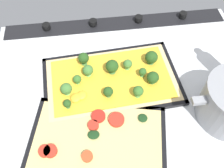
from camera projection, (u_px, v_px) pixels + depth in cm
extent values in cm
cube|color=silver|center=(129.00, 93.00, 75.62)|extent=(82.89, 65.47, 3.00)
cube|color=black|center=(116.00, 23.00, 90.67)|extent=(79.57, 7.00, 0.80)
cylinder|color=black|center=(183.00, 15.00, 91.37)|extent=(2.80, 2.80, 1.80)
cylinder|color=black|center=(139.00, 19.00, 90.20)|extent=(2.80, 2.80, 1.80)
cylinder|color=black|center=(93.00, 22.00, 89.02)|extent=(2.80, 2.80, 1.80)
cylinder|color=black|center=(46.00, 26.00, 87.84)|extent=(2.80, 2.80, 1.80)
cube|color=black|center=(111.00, 81.00, 75.89)|extent=(42.06, 27.10, 0.50)
cube|color=black|center=(105.00, 53.00, 82.12)|extent=(40.54, 3.83, 1.30)
cube|color=black|center=(119.00, 114.00, 69.00)|extent=(40.54, 3.83, 1.30)
cube|color=black|center=(173.00, 71.00, 77.68)|extent=(2.79, 24.54, 1.30)
cube|color=black|center=(46.00, 91.00, 73.44)|extent=(2.79, 24.54, 1.30)
cube|color=#D3B77F|center=(111.00, 80.00, 75.27)|extent=(39.50, 24.55, 1.00)
cube|color=gold|center=(111.00, 79.00, 74.70)|extent=(36.32, 22.14, 0.40)
cone|color=#427635|center=(151.00, 61.00, 77.65)|extent=(2.15, 2.15, 1.03)
sphere|color=#264C1C|center=(151.00, 57.00, 76.03)|extent=(3.90, 3.90, 3.90)
cone|color=#427635|center=(84.00, 62.00, 77.26)|extent=(1.84, 1.84, 1.38)
sphere|color=#264C1C|center=(84.00, 58.00, 75.67)|extent=(3.34, 3.34, 3.34)
cone|color=#427635|center=(108.00, 95.00, 70.66)|extent=(1.56, 1.56, 0.96)
sphere|color=#264C1C|center=(108.00, 92.00, 69.39)|extent=(2.84, 2.84, 2.84)
cone|color=#68AD54|center=(127.00, 67.00, 76.24)|extent=(1.51, 1.51, 1.14)
sphere|color=#427533|center=(128.00, 64.00, 74.92)|extent=(2.75, 2.75, 2.75)
cone|color=#5B9F46|center=(78.00, 82.00, 73.30)|extent=(1.37, 1.37, 0.81)
sphere|color=#386B28|center=(77.00, 79.00, 72.21)|extent=(2.49, 2.49, 2.49)
cone|color=#5B9F46|center=(138.00, 94.00, 70.50)|extent=(1.64, 1.64, 1.27)
sphere|color=#386B28|center=(138.00, 91.00, 69.06)|extent=(2.98, 2.98, 2.98)
cone|color=#427635|center=(152.00, 81.00, 73.46)|extent=(1.97, 1.97, 0.83)
sphere|color=#264C1C|center=(153.00, 77.00, 72.02)|extent=(3.58, 3.58, 3.58)
cone|color=#427635|center=(112.00, 71.00, 75.40)|extent=(2.15, 2.15, 1.30)
sphere|color=#264C1C|center=(112.00, 66.00, 73.67)|extent=(3.90, 3.90, 3.90)
cone|color=#68AD54|center=(88.00, 74.00, 74.90)|extent=(1.75, 1.75, 1.05)
sphere|color=#427533|center=(88.00, 70.00, 73.50)|extent=(3.18, 3.18, 3.18)
cone|color=#68AD54|center=(67.00, 91.00, 71.43)|extent=(1.82, 1.82, 0.97)
sphere|color=#427533|center=(66.00, 87.00, 70.02)|extent=(3.30, 3.30, 3.30)
cone|color=#427635|center=(68.00, 106.00, 68.43)|extent=(1.23, 1.23, 1.12)
sphere|color=#264C1C|center=(67.00, 103.00, 67.28)|extent=(2.23, 2.23, 2.23)
cone|color=#4D8B3F|center=(142.00, 75.00, 74.63)|extent=(1.26, 1.26, 1.13)
sphere|color=#2D5B23|center=(143.00, 72.00, 73.47)|extent=(2.29, 2.29, 2.29)
ellipsoid|color=gold|center=(76.00, 98.00, 70.07)|extent=(4.33, 4.41, 1.16)
ellipsoid|color=gold|center=(82.00, 95.00, 70.53)|extent=(4.11, 4.21, 1.12)
ellipsoid|color=gold|center=(107.00, 93.00, 71.09)|extent=(3.11, 2.94, 0.86)
cube|color=black|center=(97.00, 146.00, 64.10)|extent=(39.89, 32.24, 0.50)
cube|color=black|center=(102.00, 105.00, 70.63)|extent=(34.73, 8.74, 1.30)
cube|color=black|center=(164.00, 152.00, 62.88)|extent=(6.59, 24.94, 1.30)
cube|color=black|center=(32.00, 140.00, 64.67)|extent=(6.59, 24.94, 1.30)
cube|color=#D3BA72|center=(97.00, 145.00, 63.53)|extent=(37.03, 29.39, 0.90)
cylinder|color=#D14723|center=(87.00, 156.00, 60.93)|extent=(2.81, 2.81, 1.00)
cylinder|color=#B22319|center=(98.00, 116.00, 67.25)|extent=(3.80, 3.80, 1.00)
cylinder|color=red|center=(93.00, 125.00, 65.69)|extent=(2.96, 2.96, 1.00)
cylinder|color=red|center=(45.00, 151.00, 61.69)|extent=(3.11, 3.11, 1.00)
cylinder|color=red|center=(116.00, 120.00, 66.67)|extent=(4.30, 4.30, 1.00)
cylinder|color=red|center=(50.00, 151.00, 61.72)|extent=(3.41, 3.41, 1.00)
ellipsoid|color=#193819|center=(94.00, 135.00, 64.31)|extent=(3.32, 2.89, 0.60)
ellipsoid|color=#193819|center=(143.00, 118.00, 67.06)|extent=(3.27, 3.29, 0.60)
cube|color=gray|center=(199.00, 101.00, 61.30)|extent=(3.60, 2.00, 1.20)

